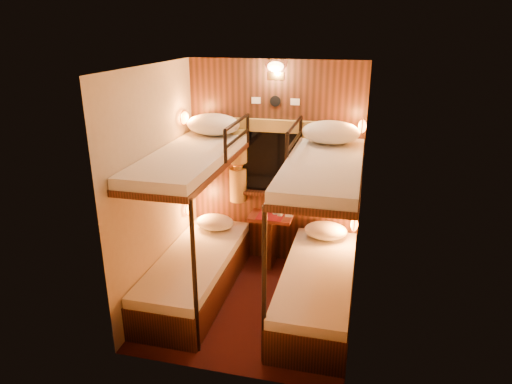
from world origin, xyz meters
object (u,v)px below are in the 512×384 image
(bunk_right, at_px, (318,260))
(table, at_px, (271,233))
(bunk_left, at_px, (195,246))
(bottle_right, at_px, (280,208))
(bottle_left, at_px, (275,206))

(bunk_right, distance_m, table, 1.02)
(bunk_left, distance_m, table, 1.02)
(bunk_right, distance_m, bottle_right, 0.98)
(bunk_left, bearing_deg, bottle_right, 46.27)
(bunk_right, height_order, bottle_right, bunk_right)
(bottle_left, bearing_deg, bottle_right, -29.52)
(bunk_left, relative_size, bottle_left, 8.48)
(bottle_left, height_order, bottle_right, bottle_right)
(bunk_right, xyz_separation_m, bottle_left, (-0.61, 0.83, 0.19))
(bottle_right, bearing_deg, bunk_left, -133.73)
(bunk_left, xyz_separation_m, bottle_left, (0.69, 0.83, 0.19))
(table, distance_m, bottle_right, 0.35)
(table, bearing_deg, bottle_left, 49.18)
(bunk_right, bearing_deg, table, 129.67)
(bottle_left, distance_m, bottle_right, 0.08)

